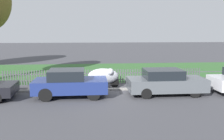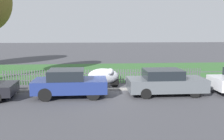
# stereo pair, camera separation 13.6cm
# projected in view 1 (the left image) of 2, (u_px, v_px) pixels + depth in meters

# --- Properties ---
(ground_plane) EXTENTS (120.00, 120.00, 0.00)m
(ground_plane) POSITION_uv_depth(u_px,v_px,m) (107.00, 91.00, 14.37)
(ground_plane) COLOR #424247
(kerb_stone) EXTENTS (40.89, 0.20, 0.12)m
(kerb_stone) POSITION_uv_depth(u_px,v_px,m) (107.00, 89.00, 14.46)
(kerb_stone) COLOR gray
(kerb_stone) RESTS_ON ground
(grass_strip) EXTENTS (40.89, 9.96, 0.01)m
(grass_strip) POSITION_uv_depth(u_px,v_px,m) (101.00, 71.00, 21.27)
(grass_strip) COLOR #33602D
(grass_strip) RESTS_ON ground
(park_fence) EXTENTS (40.89, 0.05, 0.94)m
(park_fence) POSITION_uv_depth(u_px,v_px,m) (104.00, 76.00, 16.31)
(park_fence) COLOR #4C4C51
(park_fence) RESTS_ON ground
(parked_car_navy_estate) EXTENTS (3.78, 1.79, 1.44)m
(parked_car_navy_estate) POSITION_uv_depth(u_px,v_px,m) (70.00, 83.00, 12.96)
(parked_car_navy_estate) COLOR navy
(parked_car_navy_estate) RESTS_ON ground
(parked_car_red_compact) EXTENTS (4.14, 1.77, 1.38)m
(parked_car_red_compact) POSITION_uv_depth(u_px,v_px,m) (165.00, 82.00, 13.45)
(parked_car_red_compact) COLOR #51565B
(parked_car_red_compact) RESTS_ON ground
(covered_motorcycle) EXTENTS (1.98, 0.93, 1.17)m
(covered_motorcycle) POSITION_uv_depth(u_px,v_px,m) (104.00, 76.00, 15.19)
(covered_motorcycle) COLOR black
(covered_motorcycle) RESTS_ON ground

